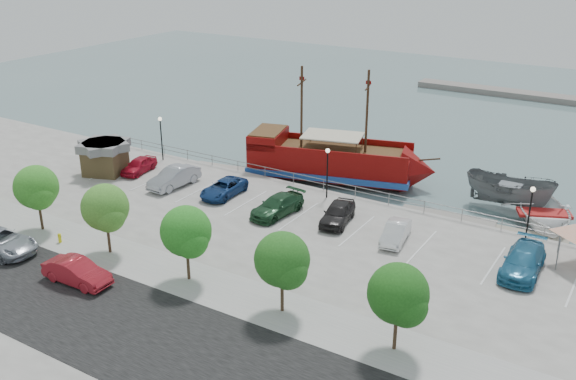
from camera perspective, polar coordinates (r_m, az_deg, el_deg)
The scene contains 29 objects.
ground at distance 48.67m, azimuth -0.23°, elevation -4.26°, with size 160.00×160.00×0.00m, color slate.
street at distance 37.37m, azimuth -13.60°, elevation -12.01°, with size 100.00×8.00×0.04m, color black.
sidewalk at distance 41.05m, azimuth -7.70°, elevation -8.21°, with size 100.00×4.00×0.05m, color #959595.
seawall_railing at distance 54.26m, azimuth 4.12°, elevation 0.30°, with size 50.00×0.06×1.00m.
far_shore at distance 95.35m, azimuth 23.15°, elevation 7.42°, with size 40.00×3.00×0.80m, color gray.
pirate_ship at distance 59.12m, azimuth 4.94°, elevation 2.45°, with size 17.71×8.97×10.96m.
patrol_boat at distance 55.98m, azimuth 19.06°, elevation -0.31°, with size 2.79×7.41×2.87m, color #5C5F61.
speedboat at distance 54.08m, azimuth 21.77°, elevation -2.19°, with size 5.61×7.86×1.63m, color white.
dock_west at distance 62.22m, azimuth -5.67°, elevation 1.82°, with size 6.45×1.84×0.37m, color gray.
dock_mid at distance 52.72m, azimuth 13.92°, elevation -2.54°, with size 7.54×2.15×0.43m, color gray.
dock_east at distance 51.54m, azimuth 20.02°, elevation -3.89°, with size 6.65×1.90×0.38m, color gray.
shed at distance 60.52m, azimuth -15.98°, elevation 2.88°, with size 4.63×4.63×2.99m.
street_sedan at distance 42.50m, azimuth -18.26°, elevation -6.92°, with size 1.64×4.70×1.55m, color #AD1C28.
fire_hydrant at distance 48.31m, azimuth -19.63°, elevation -4.01°, with size 0.26×0.26×0.74m.
lamp_post_left at distance 62.40m, azimuth -11.24°, elevation 5.19°, with size 0.36×0.36×4.28m.
lamp_post_mid at distance 52.33m, azimuth 3.52°, elevation 2.31°, with size 0.36×0.36×4.28m.
lamp_post_right at distance 47.50m, azimuth 20.76°, elevation -1.25°, with size 0.36×0.36×4.28m.
tree_b at distance 49.63m, azimuth -21.42°, elevation 0.09°, with size 3.30×3.20×5.00m.
tree_c at distance 44.51m, azimuth -15.87°, elevation -1.67°, with size 3.30×3.20×5.00m.
tree_d at distance 39.97m, azimuth -8.96°, elevation -3.83°, with size 3.30×3.20×5.00m.
tree_e at distance 36.21m, azimuth -0.40°, elevation -6.42°, with size 3.30×3.20×5.00m.
tree_f at distance 33.52m, azimuth 9.94°, elevation -9.31°, with size 3.30×3.20×5.00m.
parked_car_a at distance 60.19m, azimuth -13.11°, elevation 2.17°, with size 1.66×4.13×1.41m, color #B01126.
parked_car_b at distance 56.19m, azimuth -10.10°, elevation 1.12°, with size 1.78×5.09×1.68m, color #999BA3.
parked_car_c at distance 53.69m, azimuth -5.74°, elevation 0.16°, with size 2.21×4.80×1.33m, color navy.
parked_car_d at distance 49.83m, azimuth -0.96°, elevation -1.40°, with size 2.09×5.14×1.49m, color #1E4828.
parked_car_e at distance 48.57m, azimuth 4.43°, elevation -2.05°, with size 1.88×4.67×1.59m, color black.
parked_car_f at distance 46.27m, azimuth 9.55°, elevation -3.73°, with size 1.45×4.16×1.37m, color white.
parked_car_h at distance 44.20m, azimuth 20.17°, elevation -5.96°, with size 2.29×5.64×1.64m, color #21648A.
Camera 1 is at (23.08, -37.06, 20.52)m, focal length 40.00 mm.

